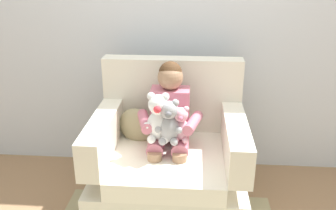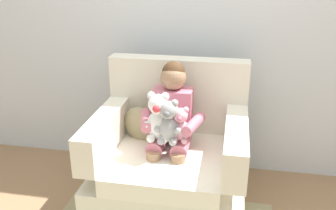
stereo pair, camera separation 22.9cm
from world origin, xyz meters
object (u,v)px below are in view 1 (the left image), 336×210
armchair (169,162)px  throw_pillow (136,126)px  plush_white (158,119)px  seated_child (169,118)px  plush_pink (181,125)px  plush_grey (169,123)px

armchair → throw_pillow: armchair is taller
plush_white → throw_pillow: bearing=137.4°
throw_pillow → armchair: bearing=-26.0°
plush_white → seated_child: bearing=73.0°
plush_white → armchair: bearing=67.7°
plush_white → plush_pink: (0.14, 0.00, -0.04)m
armchair → plush_white: 0.40m
seated_child → plush_pink: seated_child is taller
throw_pillow → plush_white: bearing=-50.9°
plush_pink → plush_grey: 0.08m
plush_grey → plush_white: bearing=161.0°
seated_child → plush_white: size_ratio=2.52×
plush_white → plush_pink: size_ratio=1.36×
plush_pink → plush_grey: (-0.07, -0.03, 0.02)m
plush_pink → throw_pillow: bearing=158.4°
plush_grey → throw_pillow: plush_grey is taller
plush_white → throw_pillow: (-0.18, 0.22, -0.16)m
plush_pink → seated_child: bearing=135.9°
seated_child → plush_grey: 0.16m
seated_child → plush_white: seated_child is taller
plush_grey → plush_pink: bearing=20.0°
armchair → throw_pillow: 0.35m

